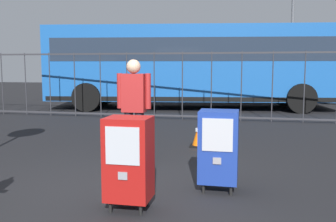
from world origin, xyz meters
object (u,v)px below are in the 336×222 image
Objects in this scene: newspaper_box_primary at (218,146)px; traffic_cone at (200,133)px; bus_near at (192,63)px; bus_far at (245,64)px; newspaper_box_secondary at (129,158)px; street_light_near_left at (293,17)px; pedestrian at (134,106)px.

newspaper_box_primary reaches higher than traffic_cone.
traffic_cone is at bearing -88.49° from bus_near.
bus_near is (-1.69, 9.33, 1.14)m from newspaper_box_primary.
newspaper_box_primary is at bearing -87.46° from bus_far.
newspaper_box_secondary is at bearing -93.59° from bus_near.
bus_far is at bearing 85.93° from traffic_cone.
traffic_cone is at bearing -105.03° from street_light_near_left.
newspaper_box_secondary reaches higher than traffic_cone.
newspaper_box_primary is 13.46m from street_light_near_left.
bus_far is (0.78, 11.02, 1.45)m from traffic_cone.
bus_far reaches higher than newspaper_box_primary.
newspaper_box_secondary is at bearing -95.76° from traffic_cone.
bus_near is 1.01× the size of bus_far.
bus_far reaches higher than newspaper_box_secondary.
newspaper_box_secondary is at bearing -90.99° from bus_far.
traffic_cone is at bearing -90.58° from bus_far.
newspaper_box_secondary is 0.16× the size of street_light_near_left.
bus_near is 1.69× the size of street_light_near_left.
bus_far reaches higher than traffic_cone.
traffic_cone is 11.22m from street_light_near_left.
newspaper_box_primary is at bearing -77.85° from traffic_cone.
newspaper_box_primary is 9.55m from bus_near.
bus_near is (-1.13, 6.73, 1.45)m from traffic_cone.
bus_near is 5.66m from street_light_near_left.
newspaper_box_secondary is (-0.90, -0.83, 0.00)m from newspaper_box_primary.
newspaper_box_secondary is at bearing -74.78° from pedestrian.
street_light_near_left is (3.61, 11.90, 2.78)m from pedestrian.
street_light_near_left reaches higher than traffic_cone.
newspaper_box_primary is 1.23m from newspaper_box_secondary.
bus_far is at bearing 85.53° from newspaper_box_secondary.
newspaper_box_secondary is at bearing -102.78° from street_light_near_left.
street_light_near_left is at bearing -16.40° from bus_far.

